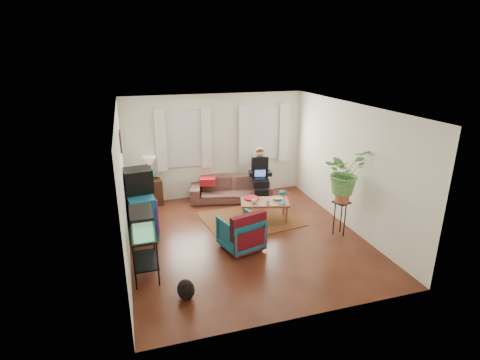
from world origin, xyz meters
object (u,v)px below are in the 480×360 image
object	(u,v)px
aquarium_stand	(145,256)
armchair	(241,231)
side_table	(152,192)
dresser	(140,214)
plant_stand	(340,218)
sofa	(231,185)
coffee_table	(265,210)

from	to	relation	value
aquarium_stand	armchair	distance (m)	1.84
side_table	dresser	xyz separation A→B (m)	(-0.34, -1.54, 0.13)
side_table	dresser	size ratio (longest dim) A/B	0.65
side_table	armchair	world-z (taller)	armchair
side_table	aquarium_stand	world-z (taller)	aquarium_stand
plant_stand	dresser	bearing A→B (deg)	162.78
sofa	coffee_table	bearing A→B (deg)	-60.55
aquarium_stand	coffee_table	size ratio (longest dim) A/B	0.75
coffee_table	dresser	bearing A→B (deg)	-166.91
side_table	aquarium_stand	bearing A→B (deg)	-96.28
sofa	dresser	bearing A→B (deg)	-138.17
side_table	dresser	bearing A→B (deg)	-102.42
dresser	plant_stand	xyz separation A→B (m)	(3.87, -1.20, -0.09)
armchair	coffee_table	xyz separation A→B (m)	(0.89, 1.09, -0.14)
side_table	plant_stand	xyz separation A→B (m)	(3.53, -2.74, 0.04)
side_table	armchair	bearing A→B (deg)	-62.24
sofa	dresser	size ratio (longest dim) A/B	2.04
dresser	coffee_table	xyz separation A→B (m)	(2.66, -0.09, -0.23)
sofa	armchair	size ratio (longest dim) A/B	2.81
dresser	armchair	xyz separation A→B (m)	(1.77, -1.17, -0.09)
dresser	side_table	bearing A→B (deg)	69.66
aquarium_stand	armchair	size ratio (longest dim) A/B	1.10
sofa	aquarium_stand	size ratio (longest dim) A/B	2.55
side_table	plant_stand	bearing A→B (deg)	-37.86
armchair	coffee_table	world-z (taller)	armchair
side_table	armchair	xyz separation A→B (m)	(1.43, -2.72, 0.04)
dresser	armchair	bearing A→B (deg)	-41.43
plant_stand	aquarium_stand	bearing A→B (deg)	-173.61
armchair	coffee_table	size ratio (longest dim) A/B	0.68
aquarium_stand	plant_stand	xyz separation A→B (m)	(3.88, 0.43, -0.04)
sofa	plant_stand	world-z (taller)	sofa
plant_stand	coffee_table	bearing A→B (deg)	137.46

